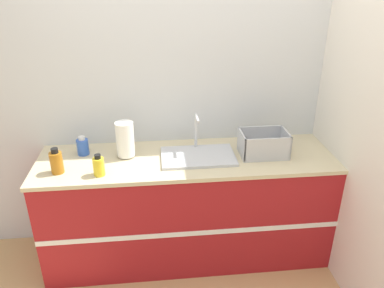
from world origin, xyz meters
TOP-DOWN VIEW (x-y plane):
  - ground_plane at (0.00, 0.00)m, footprint 12.00×12.00m
  - wall_back at (0.00, 0.66)m, footprint 4.58×0.06m
  - wall_right at (1.12, 0.31)m, footprint 0.06×2.63m
  - counter_cabinet at (0.00, 0.31)m, footprint 2.21×0.65m
  - sink at (0.08, 0.30)m, footprint 0.54×0.35m
  - paper_towel_roll at (-0.45, 0.37)m, footprint 0.13×0.13m
  - dish_rack at (0.57, 0.30)m, footprint 0.35×0.24m
  - bottle_yellow at (-0.62, 0.11)m, footprint 0.08×0.08m
  - bottle_amber at (-0.90, 0.18)m, footprint 0.09×0.09m
  - bottle_blue at (-0.77, 0.44)m, footprint 0.09×0.09m

SIDE VIEW (x-z plane):
  - ground_plane at x=0.00m, z-range 0.00..0.00m
  - counter_cabinet at x=0.00m, z-range 0.00..0.89m
  - sink at x=0.08m, z-range 0.76..1.05m
  - bottle_blue at x=-0.77m, z-range 0.88..1.02m
  - bottle_yellow at x=-0.62m, z-range 0.88..1.03m
  - dish_rack at x=0.57m, z-range 0.87..1.05m
  - bottle_amber at x=-0.90m, z-range 0.88..1.06m
  - paper_towel_roll at x=-0.45m, z-range 0.89..1.16m
  - wall_back at x=0.00m, z-range 0.00..2.60m
  - wall_right at x=1.12m, z-range 0.00..2.60m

